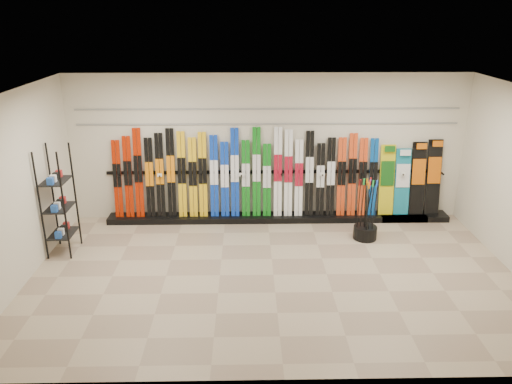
{
  "coord_description": "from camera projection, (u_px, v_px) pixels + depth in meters",
  "views": [
    {
      "loc": [
        -0.43,
        -7.29,
        4.14
      ],
      "look_at": [
        -0.27,
        1.0,
        1.1
      ],
      "focal_mm": 35.0,
      "sensor_mm": 36.0,
      "label": 1
    }
  ],
  "objects": [
    {
      "name": "ceiling",
      "position": [
        276.0,
        93.0,
        7.25
      ],
      "size": [
        8.0,
        8.0,
        0.0
      ],
      "primitive_type": "plane",
      "rotation": [
        3.14,
        0.0,
        0.0
      ],
      "color": "silver",
      "rests_on": "back_wall"
    },
    {
      "name": "ski_rack_base",
      "position": [
        278.0,
        217.0,
        10.4
      ],
      "size": [
        8.0,
        0.4,
        0.12
      ],
      "primitive_type": "cube",
      "color": "black",
      "rests_on": "floor"
    },
    {
      "name": "pole_bin",
      "position": [
        365.0,
        232.0,
        9.55
      ],
      "size": [
        0.44,
        0.44,
        0.25
      ],
      "primitive_type": "cylinder",
      "color": "black",
      "rests_on": "floor"
    },
    {
      "name": "floor",
      "position": [
        273.0,
        275.0,
        8.28
      ],
      "size": [
        8.0,
        8.0,
        0.0
      ],
      "primitive_type": "plane",
      "color": "gray",
      "rests_on": "ground"
    },
    {
      "name": "slatwall_rail_0",
      "position": [
        268.0,
        124.0,
        9.92
      ],
      "size": [
        7.6,
        0.02,
        0.03
      ],
      "primitive_type": "cube",
      "color": "gray",
      "rests_on": "back_wall"
    },
    {
      "name": "back_wall",
      "position": [
        268.0,
        148.0,
        10.11
      ],
      "size": [
        8.0,
        0.0,
        8.0
      ],
      "primitive_type": "plane",
      "rotation": [
        1.57,
        0.0,
        0.0
      ],
      "color": "beige",
      "rests_on": "floor"
    },
    {
      "name": "ski_poles",
      "position": [
        367.0,
        210.0,
        9.36
      ],
      "size": [
        0.35,
        0.32,
        1.18
      ],
      "color": "black",
      "rests_on": "pole_bin"
    },
    {
      "name": "left_wall",
      "position": [
        16.0,
        192.0,
        7.69
      ],
      "size": [
        0.0,
        5.0,
        5.0
      ],
      "primitive_type": "plane",
      "rotation": [
        1.57,
        0.0,
        1.57
      ],
      "color": "beige",
      "rests_on": "floor"
    },
    {
      "name": "skis",
      "position": [
        245.0,
        176.0,
        10.13
      ],
      "size": [
        5.38,
        0.25,
        1.83
      ],
      "color": "#A91B01",
      "rests_on": "ski_rack_base"
    },
    {
      "name": "accessory_rack",
      "position": [
        58.0,
        201.0,
        8.76
      ],
      "size": [
        0.4,
        0.6,
        1.95
      ],
      "primitive_type": "cube",
      "color": "black",
      "rests_on": "floor"
    },
    {
      "name": "slatwall_rail_1",
      "position": [
        268.0,
        109.0,
        9.81
      ],
      "size": [
        7.6,
        0.02,
        0.03
      ],
      "primitive_type": "cube",
      "color": "gray",
      "rests_on": "back_wall"
    },
    {
      "name": "snowboards",
      "position": [
        411.0,
        179.0,
        10.25
      ],
      "size": [
        1.26,
        0.24,
        1.55
      ],
      "color": "gold",
      "rests_on": "ski_rack_base"
    }
  ]
}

